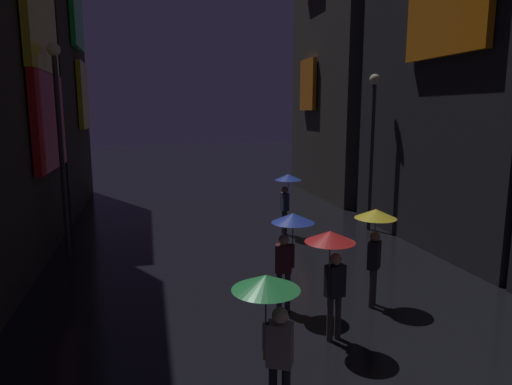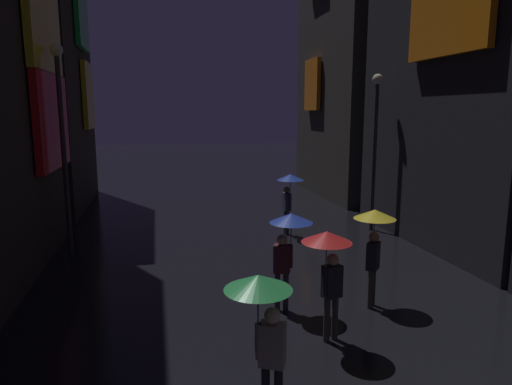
{
  "view_description": "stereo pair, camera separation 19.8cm",
  "coord_description": "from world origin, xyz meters",
  "views": [
    {
      "loc": [
        -2.6,
        0.21,
        4.19
      ],
      "look_at": [
        0.0,
        11.19,
        2.17
      ],
      "focal_mm": 32.0,
      "sensor_mm": 36.0,
      "label": 1
    },
    {
      "loc": [
        -2.41,
        0.17,
        4.19
      ],
      "look_at": [
        0.0,
        11.19,
        2.17
      ],
      "focal_mm": 32.0,
      "sensor_mm": 36.0,
      "label": 2
    }
  ],
  "objects": [
    {
      "name": "pedestrian_midstreet_left_blue",
      "position": [
        1.91,
        14.71,
        1.67
      ],
      "size": [
        0.9,
        0.9,
        2.12
      ],
      "color": "#2D2D38",
      "rests_on": "ground"
    },
    {
      "name": "building_left_far",
      "position": [
        -7.48,
        21.62,
        6.14
      ],
      "size": [
        4.25,
        7.22,
        12.28
      ],
      "color": "#2D2826",
      "rests_on": "ground"
    },
    {
      "name": "pedestrian_foreground_right_red",
      "position": [
        0.51,
        7.48,
        1.67
      ],
      "size": [
        0.9,
        0.9,
        2.12
      ],
      "color": "#38332D",
      "rests_on": "ground"
    },
    {
      "name": "streetlamp_left_far",
      "position": [
        -5.0,
        14.05,
        3.73
      ],
      "size": [
        0.36,
        0.36,
        6.03
      ],
      "color": "#2D2D33",
      "rests_on": "ground"
    },
    {
      "name": "streetlamp_right_far",
      "position": [
        5.0,
        14.77,
        3.41
      ],
      "size": [
        0.36,
        0.36,
        5.44
      ],
      "color": "#2D2D33",
      "rests_on": "ground"
    },
    {
      "name": "pedestrian_foreground_left_yellow",
      "position": [
        2.08,
        8.87,
        1.67
      ],
      "size": [
        0.9,
        0.9,
        2.12
      ],
      "color": "#38332D",
      "rests_on": "ground"
    },
    {
      "name": "pedestrian_near_crossing_green",
      "position": [
        -1.13,
        5.59,
        1.67
      ],
      "size": [
        0.9,
        0.9,
        2.12
      ],
      "color": "black",
      "rests_on": "ground"
    },
    {
      "name": "building_right_far",
      "position": [
        7.49,
        21.67,
        7.49
      ],
      "size": [
        4.25,
        7.34,
        14.98
      ],
      "color": "#33302D",
      "rests_on": "ground"
    },
    {
      "name": "pedestrian_far_right_blue",
      "position": [
        0.2,
        8.97,
        1.67
      ],
      "size": [
        0.9,
        0.9,
        2.12
      ],
      "color": "#2D2D38",
      "rests_on": "ground"
    }
  ]
}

